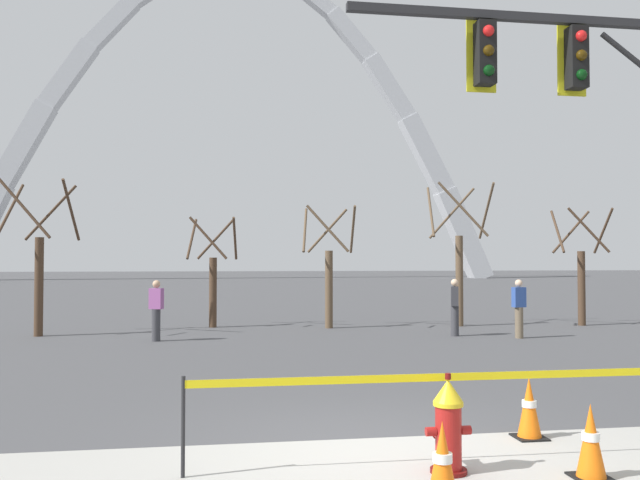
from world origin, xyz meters
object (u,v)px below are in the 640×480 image
at_px(pedestrian_walking_right, 156,310).
at_px(monument_arch, 235,131).
at_px(pedestrian_walking_left, 455,307).
at_px(pedestrian_standing_center, 519,308).
at_px(traffic_cone_mid_sidewalk, 591,442).
at_px(fire_hydrant, 448,426).
at_px(traffic_cone_curb_edge, 442,464).
at_px(traffic_cone_by_hydrant, 529,408).

bearing_deg(pedestrian_walking_right, monument_arch, 86.62).
xyz_separation_m(pedestrian_walking_left, pedestrian_standing_center, (1.55, -0.75, 0.00)).
bearing_deg(traffic_cone_mid_sidewalk, fire_hydrant, 163.48).
height_order(monument_arch, pedestrian_walking_right, monument_arch).
bearing_deg(monument_arch, pedestrian_walking_right, -93.38).
xyz_separation_m(traffic_cone_mid_sidewalk, traffic_cone_curb_edge, (-1.65, -0.44, 0.00)).
distance_m(traffic_cone_by_hydrant, pedestrian_walking_right, 11.61).
relative_size(fire_hydrant, pedestrian_walking_left, 0.62).
relative_size(monument_arch, pedestrian_walking_left, 38.05).
relative_size(fire_hydrant, traffic_cone_curb_edge, 1.36).
distance_m(traffic_cone_curb_edge, pedestrian_walking_right, 12.74).
height_order(traffic_cone_mid_sidewalk, monument_arch, monument_arch).
distance_m(traffic_cone_by_hydrant, pedestrian_walking_left, 10.68).
distance_m(traffic_cone_mid_sidewalk, pedestrian_walking_left, 12.10).
bearing_deg(traffic_cone_curb_edge, monument_arch, 90.13).
distance_m(traffic_cone_curb_edge, pedestrian_standing_center, 12.98).
relative_size(fire_hydrant, traffic_cone_by_hydrant, 1.36).
xyz_separation_m(traffic_cone_mid_sidewalk, monument_arch, (-1.80, 68.62, 16.37)).
distance_m(pedestrian_standing_center, pedestrian_walking_right, 9.72).
relative_size(traffic_cone_mid_sidewalk, pedestrian_standing_center, 0.46).
distance_m(traffic_cone_mid_sidewalk, pedestrian_standing_center, 11.88).
bearing_deg(monument_arch, traffic_cone_by_hydrant, -88.39).
distance_m(fire_hydrant, pedestrian_walking_left, 12.12).
relative_size(fire_hydrant, monument_arch, 0.02).
xyz_separation_m(traffic_cone_mid_sidewalk, pedestrian_walking_left, (2.98, 11.72, 0.46)).
height_order(traffic_cone_curb_edge, pedestrian_standing_center, pedestrian_standing_center).
bearing_deg(pedestrian_walking_left, traffic_cone_by_hydrant, -105.71).
bearing_deg(pedestrian_walking_right, traffic_cone_mid_sidewalk, -66.37).
height_order(fire_hydrant, pedestrian_walking_left, pedestrian_walking_left).
bearing_deg(traffic_cone_curb_edge, traffic_cone_mid_sidewalk, 15.04).
xyz_separation_m(traffic_cone_curb_edge, pedestrian_standing_center, (6.17, 11.41, 0.46)).
xyz_separation_m(monument_arch, pedestrian_walking_right, (-3.36, -56.83, -15.91)).
height_order(traffic_cone_curb_edge, pedestrian_walking_right, pedestrian_walking_right).
bearing_deg(traffic_cone_by_hydrant, traffic_cone_curb_edge, -132.49).
height_order(fire_hydrant, pedestrian_standing_center, pedestrian_standing_center).
xyz_separation_m(traffic_cone_curb_edge, pedestrian_walking_right, (-3.51, 12.24, 0.46)).
relative_size(traffic_cone_by_hydrant, monument_arch, 0.01).
height_order(traffic_cone_by_hydrant, pedestrian_walking_right, pedestrian_walking_right).
height_order(traffic_cone_mid_sidewalk, pedestrian_walking_left, pedestrian_walking_left).
height_order(monument_arch, pedestrian_standing_center, monument_arch).
relative_size(traffic_cone_curb_edge, pedestrian_standing_center, 0.46).
relative_size(traffic_cone_by_hydrant, pedestrian_walking_right, 0.46).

